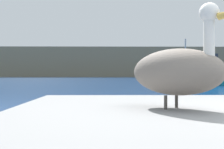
# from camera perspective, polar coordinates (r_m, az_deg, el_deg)

# --- Properties ---
(hillside_backdrop) EXTENTS (140.00, 16.62, 8.31)m
(hillside_backdrop) POSITION_cam_1_polar(r_m,az_deg,el_deg) (81.30, 0.50, 2.46)
(hillside_backdrop) COLOR #7F755B
(hillside_backdrop) RESTS_ON ground
(pier_dock) EXTENTS (3.04, 3.14, 0.69)m
(pier_dock) POSITION_cam_1_polar(r_m,az_deg,el_deg) (2.58, 13.30, -14.78)
(pier_dock) COLOR gray
(pier_dock) RESTS_ON ground
(pelican) EXTENTS (1.00, 1.09, 0.90)m
(pelican) POSITION_cam_1_polar(r_m,az_deg,el_deg) (2.49, 13.61, 0.91)
(pelican) COLOR gray
(pelican) RESTS_ON pier_dock
(fishing_boat_yellow) EXTENTS (5.96, 3.57, 4.93)m
(fishing_boat_yellow) POSITION_cam_1_polar(r_m,az_deg,el_deg) (38.47, 22.76, -0.09)
(fishing_boat_yellow) COLOR yellow
(fishing_boat_yellow) RESTS_ON ground
(fishing_boat_teal) EXTENTS (6.39, 2.10, 4.14)m
(fishing_boat_teal) POSITION_cam_1_polar(r_m,az_deg,el_deg) (25.83, 19.01, 0.19)
(fishing_boat_teal) COLOR teal
(fishing_boat_teal) RESTS_ON ground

